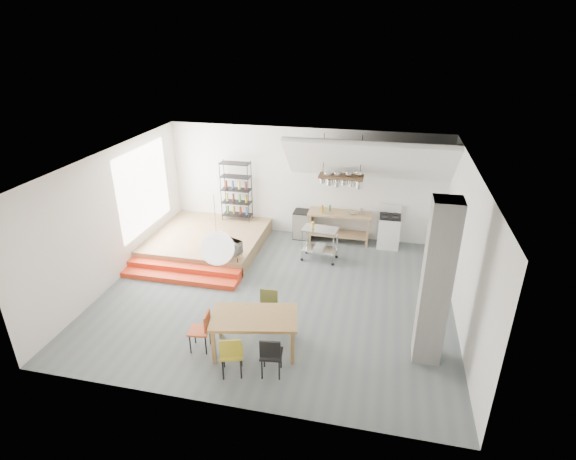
% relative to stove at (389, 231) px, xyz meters
% --- Properties ---
extents(floor, '(8.00, 8.00, 0.00)m').
position_rel_stove_xyz_m(floor, '(-2.50, -3.16, -0.48)').
color(floor, slate).
rests_on(floor, ground).
extents(wall_back, '(8.00, 0.04, 3.20)m').
position_rel_stove_xyz_m(wall_back, '(-2.50, 0.34, 1.12)').
color(wall_back, silver).
rests_on(wall_back, ground).
extents(wall_left, '(0.04, 7.00, 3.20)m').
position_rel_stove_xyz_m(wall_left, '(-6.50, -3.16, 1.12)').
color(wall_left, silver).
rests_on(wall_left, ground).
extents(wall_right, '(0.04, 7.00, 3.20)m').
position_rel_stove_xyz_m(wall_right, '(1.50, -3.16, 1.12)').
color(wall_right, silver).
rests_on(wall_right, ground).
extents(ceiling, '(8.00, 7.00, 0.02)m').
position_rel_stove_xyz_m(ceiling, '(-2.50, -3.16, 2.72)').
color(ceiling, white).
rests_on(ceiling, wall_back).
extents(slope_ceiling, '(4.40, 1.44, 1.32)m').
position_rel_stove_xyz_m(slope_ceiling, '(-0.70, -0.26, 2.07)').
color(slope_ceiling, white).
rests_on(slope_ceiling, wall_back).
extents(window_pane, '(0.02, 2.50, 2.20)m').
position_rel_stove_xyz_m(window_pane, '(-6.48, -1.66, 1.32)').
color(window_pane, white).
rests_on(window_pane, wall_left).
extents(platform, '(3.00, 3.00, 0.40)m').
position_rel_stove_xyz_m(platform, '(-5.00, -1.16, -0.28)').
color(platform, '#97734B').
rests_on(platform, ground).
extents(step_lower, '(3.00, 0.35, 0.13)m').
position_rel_stove_xyz_m(step_lower, '(-5.00, -3.11, -0.41)').
color(step_lower, red).
rests_on(step_lower, ground).
extents(step_upper, '(3.00, 0.35, 0.27)m').
position_rel_stove_xyz_m(step_upper, '(-5.00, -2.76, -0.35)').
color(step_upper, red).
rests_on(step_upper, ground).
extents(concrete_column, '(0.50, 0.50, 3.20)m').
position_rel_stove_xyz_m(concrete_column, '(0.80, -4.66, 1.12)').
color(concrete_column, gray).
rests_on(concrete_column, ground).
extents(kitchen_counter, '(1.80, 0.60, 0.91)m').
position_rel_stove_xyz_m(kitchen_counter, '(-1.40, -0.01, 0.15)').
color(kitchen_counter, '#97734B').
rests_on(kitchen_counter, ground).
extents(stove, '(0.60, 0.60, 1.18)m').
position_rel_stove_xyz_m(stove, '(0.00, 0.00, 0.00)').
color(stove, white).
rests_on(stove, ground).
extents(pot_rack, '(1.20, 0.50, 1.43)m').
position_rel_stove_xyz_m(pot_rack, '(-1.37, -0.23, 1.50)').
color(pot_rack, '#3C2918').
rests_on(pot_rack, ceiling).
extents(wire_shelving, '(0.88, 0.38, 1.80)m').
position_rel_stove_xyz_m(wire_shelving, '(-4.50, 0.04, 0.85)').
color(wire_shelving, black).
rests_on(wire_shelving, platform).
extents(microwave_shelf, '(0.60, 0.40, 0.16)m').
position_rel_stove_xyz_m(microwave_shelf, '(-3.90, -2.41, 0.07)').
color(microwave_shelf, '#97734B').
rests_on(microwave_shelf, platform).
extents(paper_lantern, '(0.60, 0.60, 0.60)m').
position_rel_stove_xyz_m(paper_lantern, '(-3.01, -5.29, 1.72)').
color(paper_lantern, white).
rests_on(paper_lantern, ceiling).
extents(dining_table, '(1.77, 1.22, 0.77)m').
position_rel_stove_xyz_m(dining_table, '(-2.42, -5.17, 0.21)').
color(dining_table, olive).
rests_on(dining_table, ground).
extents(chair_mustard, '(0.50, 0.50, 0.87)m').
position_rel_stove_xyz_m(chair_mustard, '(-2.61, -5.96, 0.04)').
color(chair_mustard, '#A38E1C').
rests_on(chair_mustard, ground).
extents(chair_black, '(0.43, 0.43, 0.85)m').
position_rel_stove_xyz_m(chair_black, '(-1.93, -5.81, 0.02)').
color(chair_black, black).
rests_on(chair_black, ground).
extents(chair_olive, '(0.40, 0.40, 0.85)m').
position_rel_stove_xyz_m(chair_olive, '(-2.36, -4.41, 0.02)').
color(chair_olive, brown).
rests_on(chair_olive, ground).
extents(chair_red, '(0.42, 0.42, 0.83)m').
position_rel_stove_xyz_m(chair_red, '(-3.40, -5.38, 0.02)').
color(chair_red, '#C1461B').
rests_on(chair_red, ground).
extents(rolling_cart, '(0.97, 0.61, 0.91)m').
position_rel_stove_xyz_m(rolling_cart, '(-1.78, -1.23, 0.11)').
color(rolling_cart, silver).
rests_on(rolling_cart, ground).
extents(mini_fridge, '(0.49, 0.49, 0.84)m').
position_rel_stove_xyz_m(mini_fridge, '(-2.50, 0.04, -0.06)').
color(mini_fridge, black).
rests_on(mini_fridge, ground).
extents(microwave, '(0.70, 0.61, 0.33)m').
position_rel_stove_xyz_m(microwave, '(-3.90, -2.41, 0.25)').
color(microwave, beige).
rests_on(microwave, microwave_shelf).
extents(bowl, '(0.20, 0.20, 0.05)m').
position_rel_stove_xyz_m(bowl, '(-1.06, -0.06, 0.45)').
color(bowl, silver).
rests_on(bowl, kitchen_counter).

